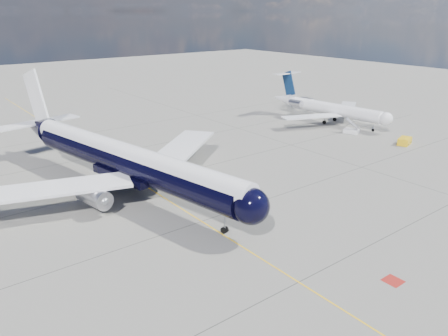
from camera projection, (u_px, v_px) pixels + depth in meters
The scene contains 7 objects.
ground at pixel (124, 173), 64.68m from camera, with size 320.00×320.00×0.00m, color gray.
taxiway_centerline at pixel (140, 183), 60.96m from camera, with size 0.16×160.00×0.01m, color yellow.
red_marking at pixel (393, 281), 38.82m from camera, with size 1.60×1.60×0.01m, color maroon.
main_airliner at pixel (121, 159), 57.04m from camera, with size 40.04×49.30×14.32m.
regional_jet at pixel (327, 107), 93.50m from camera, with size 25.56×29.48×9.98m.
boarding_stair at pixel (352, 130), 85.73m from camera, with size 3.01×3.34×3.03m.
service_tug at pixel (405, 141), 78.32m from camera, with size 3.54×2.63×1.24m.
Camera 1 is at (-25.37, -26.98, 22.62)m, focal length 35.00 mm.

